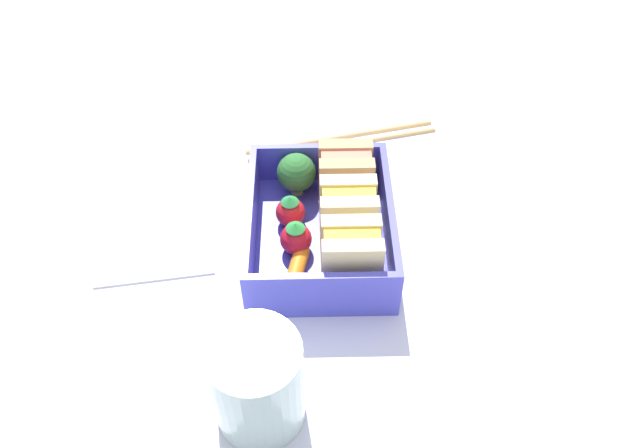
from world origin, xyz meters
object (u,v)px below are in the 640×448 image
(strawberry_left, at_px, (290,211))
(drinking_glass, at_px, (257,383))
(chopstick_pair, at_px, (342,139))
(sandwich_center_left, at_px, (348,213))
(folded_napkin, at_px, (156,222))
(sandwich_left, at_px, (346,176))
(carrot_stick_far_left, at_px, (295,275))
(sandwich_center, at_px, (351,255))
(broccoli_floret, at_px, (296,173))
(strawberry_far_left, at_px, (296,238))

(strawberry_left, bearing_deg, drinking_glass, -6.51)
(chopstick_pair, bearing_deg, sandwich_center_left, -0.79)
(strawberry_left, bearing_deg, folded_napkin, -95.57)
(chopstick_pair, xyz_separation_m, folded_napkin, (0.11, -0.18, -0.00))
(sandwich_left, distance_m, strawberry_left, 0.06)
(carrot_stick_far_left, bearing_deg, drinking_glass, -12.36)
(sandwich_center, distance_m, drinking_glass, 0.13)
(sandwich_center, height_order, broccoli_floret, sandwich_center)
(drinking_glass, bearing_deg, broccoli_floret, 173.23)
(sandwich_center_left, bearing_deg, broccoli_floret, -140.98)
(drinking_glass, bearing_deg, sandwich_center, 148.18)
(sandwich_center, relative_size, strawberry_far_left, 1.67)
(broccoli_floret, xyz_separation_m, strawberry_left, (0.04, -0.01, -0.01))
(sandwich_center, distance_m, strawberry_left, 0.08)
(sandwich_left, height_order, drinking_glass, drinking_glass)
(chopstick_pair, distance_m, folded_napkin, 0.21)
(sandwich_center_left, xyz_separation_m, chopstick_pair, (-0.14, 0.00, -0.04))
(drinking_glass, relative_size, folded_napkin, 0.62)
(sandwich_center_left, relative_size, sandwich_center, 1.00)
(carrot_stick_far_left, relative_size, folded_napkin, 0.41)
(sandwich_left, relative_size, folded_napkin, 0.41)
(drinking_glass, bearing_deg, folded_napkin, -150.52)
(sandwich_center, bearing_deg, sandwich_center_left, 180.00)
(strawberry_far_left, xyz_separation_m, carrot_stick_far_left, (0.03, -0.00, -0.01))
(sandwich_center, distance_m, folded_napkin, 0.19)
(sandwich_center_left, relative_size, carrot_stick_far_left, 1.02)
(strawberry_left, xyz_separation_m, folded_napkin, (-0.01, -0.12, -0.02))
(sandwich_center, distance_m, chopstick_pair, 0.19)
(sandwich_center_left, distance_m, folded_napkin, 0.18)
(broccoli_floret, bearing_deg, folded_napkin, -78.50)
(sandwich_left, bearing_deg, sandwich_center_left, 0.00)
(drinking_glass, bearing_deg, sandwich_center_left, 156.21)
(strawberry_left, distance_m, folded_napkin, 0.13)
(chopstick_pair, bearing_deg, drinking_glass, -13.46)
(sandwich_left, xyz_separation_m, broccoli_floret, (-0.01, -0.04, -0.00))
(broccoli_floret, height_order, drinking_glass, drinking_glass)
(sandwich_left, bearing_deg, chopstick_pair, 178.83)
(sandwich_center, bearing_deg, carrot_stick_far_left, -87.00)
(sandwich_left, bearing_deg, broccoli_floret, -101.50)
(broccoli_floret, height_order, folded_napkin, broccoli_floret)
(strawberry_far_left, bearing_deg, drinking_glass, -9.90)
(broccoli_floret, relative_size, strawberry_far_left, 1.28)
(sandwich_left, xyz_separation_m, folded_napkin, (0.02, -0.17, -0.04))
(carrot_stick_far_left, height_order, folded_napkin, carrot_stick_far_left)
(folded_napkin, bearing_deg, sandwich_center, 67.07)
(carrot_stick_far_left, height_order, chopstick_pair, carrot_stick_far_left)
(chopstick_pair, bearing_deg, broccoli_floret, -28.24)
(sandwich_left, bearing_deg, folded_napkin, -84.28)
(sandwich_center, xyz_separation_m, strawberry_left, (-0.06, -0.05, -0.01))
(sandwich_left, distance_m, folded_napkin, 0.18)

